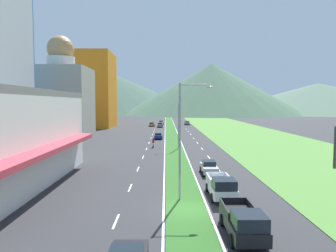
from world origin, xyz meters
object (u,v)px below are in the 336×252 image
(street_lamp_mid, at_px, (177,123))
(pickup_truck_1, at_px, (244,222))
(car_0, at_px, (209,167))
(car_5, at_px, (160,125))
(car_4, at_px, (187,123))
(pickup_truck_0, at_px, (221,187))
(car_3, at_px, (161,122))
(motorcycle_rider, at_px, (153,144))
(car_2, at_px, (158,136))
(car_1, at_px, (152,124))
(street_lamp_near, at_px, (183,134))

(street_lamp_mid, distance_m, pickup_truck_1, 38.31)
(car_0, height_order, pickup_truck_1, pickup_truck_1)
(pickup_truck_1, bearing_deg, car_5, -175.69)
(car_4, relative_size, pickup_truck_0, 0.89)
(car_3, bearing_deg, pickup_truck_1, -176.42)
(car_5, bearing_deg, car_4, -40.08)
(car_3, xyz_separation_m, motorcycle_rider, (-0.57, -65.09, -0.03))
(car_2, height_order, car_3, car_3)
(car_3, relative_size, pickup_truck_1, 0.74)
(car_1, xyz_separation_m, car_5, (3.06, -4.42, 0.07))
(car_2, xyz_separation_m, pickup_truck_0, (6.61, -46.02, 0.25))
(car_4, height_order, car_5, car_5)
(pickup_truck_1, bearing_deg, car_2, -173.15)
(car_3, bearing_deg, pickup_truck_0, -176.06)
(car_1, height_order, pickup_truck_1, pickup_truck_1)
(car_4, height_order, pickup_truck_1, pickup_truck_1)
(car_0, height_order, motorcycle_rider, motorcycle_rider)
(street_lamp_near, distance_m, pickup_truck_1, 9.62)
(car_4, distance_m, car_5, 16.00)
(pickup_truck_0, xyz_separation_m, motorcycle_rider, (-7.24, 31.70, -0.24))
(car_1, xyz_separation_m, pickup_truck_1, (9.85, -94.58, 0.25))
(car_3, bearing_deg, car_0, -175.50)
(street_lamp_mid, relative_size, motorcycle_rider, 4.12)
(pickup_truck_0, distance_m, motorcycle_rider, 32.52)
(car_3, relative_size, car_5, 0.86)
(street_lamp_mid, distance_m, car_3, 67.19)
(car_0, xyz_separation_m, car_3, (-6.87, 87.33, -0.01))
(car_2, distance_m, car_3, 50.77)
(car_0, bearing_deg, car_2, -169.44)
(car_0, xyz_separation_m, car_1, (-10.15, 76.92, -0.05))
(car_2, height_order, car_4, car_4)
(motorcycle_rider, bearing_deg, car_2, -2.53)
(car_5, height_order, motorcycle_rider, motorcycle_rider)
(car_5, bearing_deg, street_lamp_mid, -175.62)
(car_0, height_order, pickup_truck_0, pickup_truck_0)
(car_1, distance_m, car_2, 40.50)
(street_lamp_near, bearing_deg, car_0, 70.05)
(pickup_truck_0, bearing_deg, car_0, 178.75)
(car_3, relative_size, car_4, 0.84)
(car_0, distance_m, motorcycle_rider, 23.46)
(car_1, distance_m, car_3, 10.91)
(car_1, bearing_deg, car_5, -145.32)
(pickup_truck_0, height_order, motorcycle_rider, pickup_truck_0)
(street_lamp_mid, relative_size, car_2, 1.72)
(street_lamp_near, bearing_deg, car_1, 94.30)
(car_1, height_order, car_4, car_1)
(car_3, distance_m, motorcycle_rider, 65.09)
(car_2, bearing_deg, pickup_truck_1, -173.15)
(car_4, distance_m, pickup_truck_0, 94.27)
(car_3, distance_m, car_4, 10.41)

